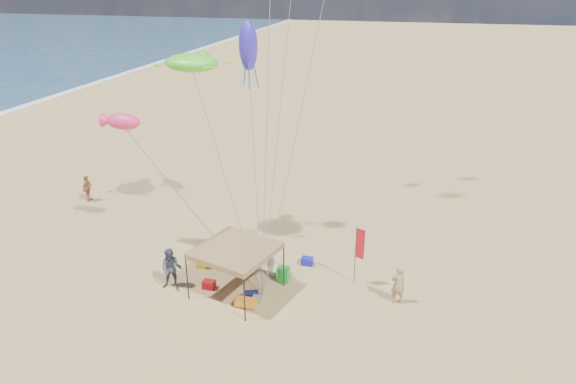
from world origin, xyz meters
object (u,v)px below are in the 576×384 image
cooler_red (209,285)px  person_near_a (398,284)px  cooler_blue (307,261)px  person_far_a (87,188)px  beach_cart (246,302)px  canopy_tent (235,230)px  feather_flag (359,247)px  chair_yellow (202,260)px  chair_green (283,274)px  person_near_b (171,269)px  person_near_c (271,259)px

cooler_red → person_near_a: person_near_a is taller
cooler_blue → person_far_a: size_ratio=0.33×
cooler_blue → beach_cart: bearing=-113.5°
canopy_tent → feather_flag: 5.50m
canopy_tent → feather_flag: canopy_tent is taller
chair_yellow → chair_green: bearing=-3.3°
cooler_red → person_far_a: bearing=146.7°
chair_yellow → person_near_b: person_near_b is taller
cooler_red → person_near_c: bearing=36.1°
cooler_blue → chair_green: 1.82m
cooler_red → chair_yellow: bearing=121.4°
cooler_red → person_near_b: (-1.58, -0.35, 0.77)m
cooler_blue → person_far_a: person_far_a is taller
feather_flag → person_far_a: size_ratio=1.73×
person_near_c → cooler_blue: bearing=-112.0°
person_near_b → person_near_c: (3.96, 2.09, -0.08)m
feather_flag → beach_cart: size_ratio=3.15×
chair_green → beach_cart: chair_green is taller
feather_flag → person_near_a: size_ratio=1.61×
cooler_red → chair_yellow: chair_yellow is taller
cooler_blue → chair_green: bearing=-113.9°
feather_flag → cooler_red: size_ratio=5.25×
canopy_tent → person_near_a: (6.80, 1.03, -2.20)m
cooler_red → person_near_a: bearing=7.3°
canopy_tent → person_near_b: bearing=-173.0°
chair_yellow → beach_cart: (3.06, -2.54, -0.15)m
person_near_b → canopy_tent: bearing=-5.8°
person_near_b → person_far_a: (-9.32, 7.51, -0.14)m
canopy_tent → beach_cart: (0.72, -0.89, -2.88)m
chair_yellow → person_near_c: (3.40, 0.08, 0.53)m
person_near_a → chair_yellow: bearing=-29.5°
beach_cart → feather_flag: bearing=34.0°
person_near_b → cooler_red: bearing=-0.4°
canopy_tent → chair_yellow: bearing=144.8°
feather_flag → chair_green: 3.67m
cooler_red → person_far_a: size_ratio=0.33×
cooler_red → chair_yellow: (-1.02, 1.66, 0.16)m
beach_cart → person_near_a: (6.08, 1.92, 0.68)m
cooler_red → chair_green: (3.04, 1.43, 0.16)m
canopy_tent → cooler_blue: 4.88m
person_near_a → cooler_red: bearing=-18.3°
canopy_tent → person_near_c: (1.06, 1.73, -2.20)m
feather_flag → person_near_c: (-3.93, -0.25, -1.02)m
cooler_red → person_far_a: person_far_a is taller
cooler_red → cooler_blue: size_ratio=1.00×
beach_cart → canopy_tent: bearing=129.0°
cooler_red → person_near_a: (8.13, 1.04, 0.69)m
cooler_blue → beach_cart: (-1.72, -3.97, 0.01)m
cooler_red → chair_yellow: 1.96m
chair_green → person_near_c: bearing=154.6°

